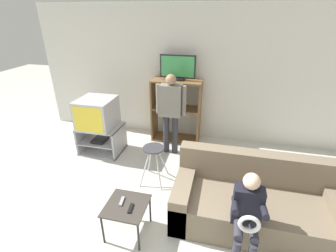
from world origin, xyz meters
TOP-DOWN VIEW (x-y plane):
  - wall_back at (0.00, 3.39)m, footprint 6.40×0.06m
  - tv_stand at (-1.51, 2.32)m, footprint 0.76×0.59m
  - television_main at (-1.53, 2.31)m, footprint 0.62×0.64m
  - media_shelf at (-0.24, 3.10)m, footprint 0.96×0.42m
  - television_flat at (-0.23, 3.12)m, footprint 0.67×0.20m
  - folding_stool at (-0.29, 1.68)m, footprint 0.37×0.44m
  - snack_table at (-0.31, 0.64)m, footprint 0.48×0.48m
  - remote_control_black at (-0.24, 0.60)m, footprint 0.05×0.15m
  - remote_control_white at (-0.38, 0.68)m, footprint 0.06×0.15m
  - couch at (1.17, 1.18)m, footprint 1.99×0.90m
  - person_standing_adult at (-0.23, 2.58)m, footprint 0.53×0.20m
  - person_seated_child at (1.01, 0.66)m, footprint 0.33×0.43m

SIDE VIEW (x-z plane):
  - tv_stand at x=-1.51m, z-range 0.00..0.51m
  - couch at x=1.17m, z-range -0.14..0.70m
  - snack_table at x=-0.31m, z-range 0.16..0.59m
  - remote_control_black at x=-0.24m, z-range 0.42..0.44m
  - remote_control_white at x=-0.38m, z-range 0.42..0.44m
  - folding_stool at x=-0.29m, z-range 0.18..0.78m
  - person_seated_child at x=1.01m, z-range 0.09..1.11m
  - media_shelf at x=-0.24m, z-range 0.01..1.27m
  - television_main at x=-1.53m, z-range 0.52..1.05m
  - person_standing_adult at x=-0.23m, z-range 0.15..1.65m
  - wall_back at x=0.00m, z-range 0.00..2.60m
  - television_flat at x=-0.23m, z-range 1.25..1.72m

